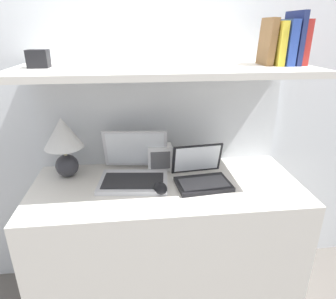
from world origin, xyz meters
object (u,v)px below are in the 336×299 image
at_px(laptop_small, 201,176).
at_px(book_blue, 285,43).
at_px(router_box, 160,157).
at_px(book_yellow, 276,43).
at_px(book_brown, 267,42).
at_px(table_lamp, 64,140).
at_px(book_navy, 293,38).
at_px(computer_mouse, 160,188).
at_px(book_red, 299,42).
at_px(laptop_large, 134,171).
at_px(shelf_gadget, 38,59).

distance_m(laptop_small, book_blue, 0.72).
height_order(router_box, book_yellow, book_yellow).
height_order(book_yellow, book_brown, book_brown).
xyz_separation_m(table_lamp, laptop_small, (0.67, -0.15, -0.16)).
bearing_deg(book_navy, computer_mouse, -167.31).
distance_m(book_red, book_brown, 0.15).
xyz_separation_m(laptop_small, computer_mouse, (-0.21, -0.07, -0.02)).
distance_m(laptop_large, laptop_small, 0.34).
bearing_deg(router_box, computer_mouse, -94.40).
height_order(table_lamp, laptop_small, table_lamp).
distance_m(laptop_large, router_box, 0.18).
xyz_separation_m(router_box, book_brown, (0.48, -0.11, 0.58)).
bearing_deg(book_brown, book_navy, 0.00).
relative_size(table_lamp, computer_mouse, 3.00).
bearing_deg(book_blue, book_yellow, 180.00).
relative_size(book_blue, book_yellow, 1.04).
bearing_deg(shelf_gadget, computer_mouse, -15.67).
relative_size(router_box, book_brown, 0.69).
height_order(laptop_small, computer_mouse, laptop_small).
distance_m(laptop_small, shelf_gadget, 0.90).
xyz_separation_m(book_yellow, shelf_gadget, (-1.03, 0.00, -0.06)).
bearing_deg(computer_mouse, router_box, 85.60).
bearing_deg(shelf_gadget, book_blue, 0.00).
height_order(laptop_small, router_box, laptop_small).
relative_size(book_red, book_yellow, 1.04).
distance_m(table_lamp, router_box, 0.50).
distance_m(laptop_small, book_yellow, 0.69).
height_order(laptop_large, book_brown, book_brown).
height_order(book_red, book_blue, same).
relative_size(laptop_large, shelf_gadget, 4.29).
xyz_separation_m(laptop_small, router_box, (-0.19, 0.18, 0.03)).
bearing_deg(book_navy, table_lamp, 175.65).
xyz_separation_m(book_red, book_navy, (-0.03, 0.00, 0.02)).
distance_m(laptop_small, router_box, 0.26).
distance_m(book_blue, book_brown, 0.08).
distance_m(book_navy, book_blue, 0.04).
bearing_deg(table_lamp, shelf_gadget, -113.54).
xyz_separation_m(book_red, shelf_gadget, (-1.14, 0.00, -0.06)).
bearing_deg(book_brown, book_yellow, 0.00).
distance_m(laptop_small, book_brown, 0.68).
relative_size(router_box, shelf_gadget, 1.62).
height_order(laptop_small, book_brown, book_brown).
xyz_separation_m(book_navy, shelf_gadget, (-1.11, 0.00, -0.08)).
relative_size(table_lamp, book_brown, 1.56).
bearing_deg(laptop_small, router_box, 136.12).
distance_m(router_box, book_brown, 0.76).
bearing_deg(book_red, table_lamp, 175.77).
bearing_deg(shelf_gadget, laptop_large, 0.87).
bearing_deg(router_box, shelf_gadget, -167.74).
bearing_deg(laptop_small, book_brown, 13.50).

